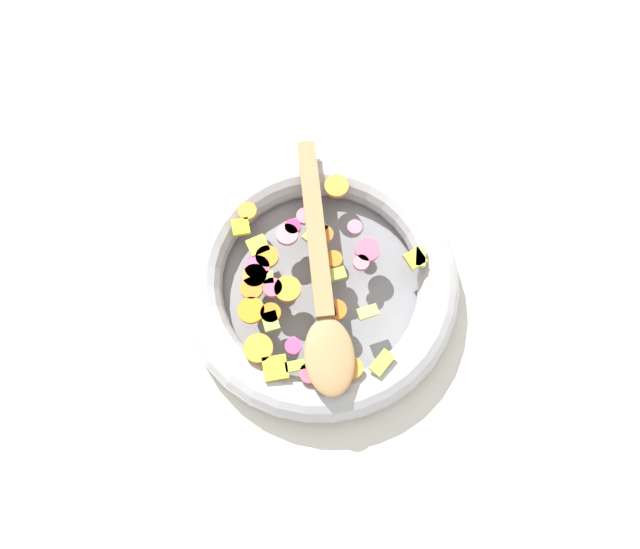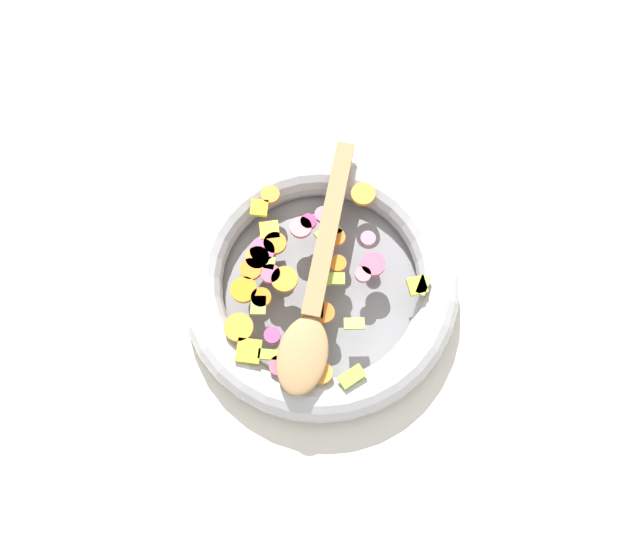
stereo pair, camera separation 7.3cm
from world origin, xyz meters
name	(u,v)px [view 1 (the left image)]	position (x,y,z in m)	size (l,w,h in m)	color
ground_plane	(320,288)	(0.00, 0.00, 0.00)	(4.00, 4.00, 0.00)	silver
skillet	(320,282)	(0.00, 0.00, 0.02)	(0.34, 0.34, 0.05)	slate
chopped_vegetables	(300,283)	(-0.01, 0.02, 0.05)	(0.27, 0.24, 0.01)	orange
wooden_spoon	(322,289)	(-0.02, 0.00, 0.06)	(0.32, 0.10, 0.01)	#A87F51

